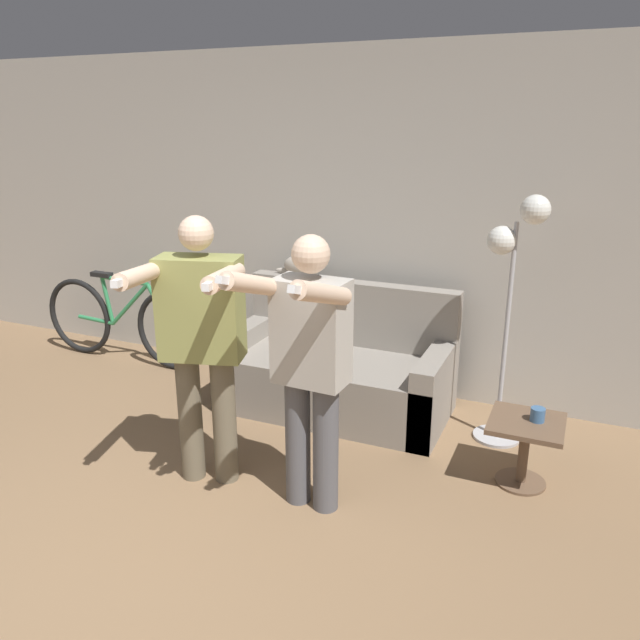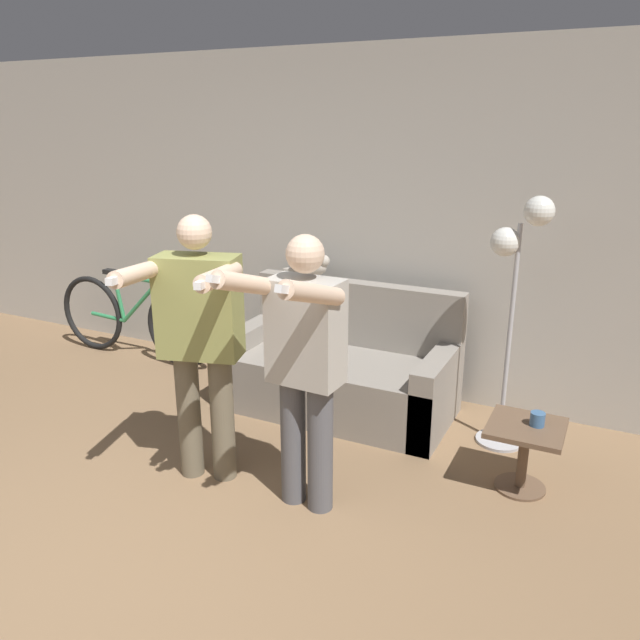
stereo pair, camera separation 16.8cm
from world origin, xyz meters
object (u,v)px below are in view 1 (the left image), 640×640
at_px(bicycle, 124,322).
at_px(person_right, 309,360).
at_px(person_left, 201,335).
at_px(couch, 337,372).
at_px(side_table, 525,439).
at_px(cup, 538,415).
at_px(floor_lamp, 514,265).
at_px(cat, 303,266).

bearing_deg(bicycle, person_right, -29.16).
xyz_separation_m(person_left, person_right, (0.67, -0.00, -0.04)).
bearing_deg(couch, bicycle, 176.53).
bearing_deg(side_table, couch, 159.55).
relative_size(couch, cup, 19.96).
xyz_separation_m(side_table, cup, (0.05, 0.02, 0.16)).
distance_m(person_left, side_table, 1.97).
height_order(couch, cup, couch).
relative_size(person_right, cup, 18.56).
xyz_separation_m(person_left, side_table, (1.73, 0.71, -0.63)).
relative_size(floor_lamp, cup, 19.92).
bearing_deg(side_table, cat, 155.87).
bearing_deg(cat, couch, -35.19).
height_order(person_left, person_right, person_left).
relative_size(side_table, bicycle, 0.24).
distance_m(couch, cat, 0.87).
relative_size(person_left, floor_lamp, 0.96).
bearing_deg(bicycle, couch, -3.47).
bearing_deg(person_left, cup, 6.30).
relative_size(floor_lamp, side_table, 3.91).
bearing_deg(bicycle, floor_lamp, -2.35).
xyz_separation_m(couch, bicycle, (-2.10, 0.13, 0.08)).
relative_size(cat, bicycle, 0.24).
xyz_separation_m(couch, side_table, (1.40, -0.52, 0.01)).
bearing_deg(couch, cat, 144.81).
distance_m(couch, cup, 1.54).
height_order(cat, side_table, cat).
bearing_deg(cup, bicycle, 170.00).
xyz_separation_m(couch, person_left, (-0.33, -1.23, 0.64)).
height_order(floor_lamp, bicycle, floor_lamp).
height_order(cat, cup, cat).
distance_m(person_right, floor_lamp, 1.52).
distance_m(side_table, cup, 0.17).
relative_size(cat, cup, 5.12).
xyz_separation_m(side_table, bicycle, (-3.49, 0.65, 0.08)).
bearing_deg(cup, side_table, -156.20).
relative_size(person_left, bicycle, 0.92).
height_order(person_right, cat, person_right).
height_order(person_left, cat, person_left).
distance_m(floor_lamp, side_table, 1.07).
height_order(person_right, cup, person_right).
bearing_deg(person_left, bicycle, 126.49).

